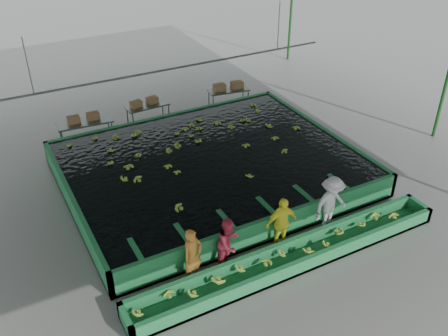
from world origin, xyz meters
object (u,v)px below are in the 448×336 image
packing_table_left (86,132)px  packing_table_mid (148,114)px  worker_b (229,243)px  worker_d (331,204)px  box_stack_mid (144,105)px  worker_a (193,256)px  flotation_tank (211,168)px  worker_c (281,223)px  box_stack_left (84,121)px  packing_table_right (228,98)px  box_stack_right (228,89)px  sorting_trough (292,257)px

packing_table_left → packing_table_mid: size_ratio=1.17×
worker_b → worker_d: 3.56m
worker_d → packing_table_mid: (-2.28, 9.61, -0.52)m
box_stack_mid → worker_a: bearing=-103.2°
flotation_tank → box_stack_mid: box_stack_mid is taller
packing_table_left → box_stack_mid: packing_table_left is taller
flotation_tank → packing_table_left: packing_table_left is taller
worker_c → box_stack_left: 9.71m
packing_table_right → box_stack_right: (0.00, 0.03, 0.43)m
sorting_trough → packing_table_left: size_ratio=4.60×
worker_d → packing_table_left: size_ratio=0.86×
packing_table_left → box_stack_mid: 2.85m
worker_c → box_stack_mid: worker_c is taller
flotation_tank → packing_table_mid: 5.33m
worker_b → worker_d: (3.56, -0.00, 0.12)m
worker_c → packing_table_mid: 9.64m
worker_c → box_stack_left: (-3.35, 9.11, 0.12)m
box_stack_right → worker_c: bearing=-109.9°
flotation_tank → sorting_trough: flotation_tank is taller
worker_d → box_stack_left: worker_d is taller
packing_table_right → box_stack_mid: size_ratio=1.52×
sorting_trough → packing_table_mid: 10.42m
sorting_trough → worker_a: 2.91m
packing_table_mid → flotation_tank: bearing=-86.2°
worker_d → packing_table_left: worker_d is taller
box_stack_left → box_stack_mid: size_ratio=1.01×
sorting_trough → box_stack_left: box_stack_left is taller
worker_c → box_stack_right: (3.42, 9.45, -0.01)m
worker_d → worker_a: bearing=174.7°
worker_b → box_stack_mid: worker_b is taller
packing_table_right → worker_b: bearing=-118.7°
sorting_trough → box_stack_mid: bearing=92.5°
worker_a → packing_table_mid: bearing=59.1°
box_stack_mid → box_stack_right: bearing=-3.2°
worker_b → worker_c: (1.75, 0.00, 0.05)m
packing_table_right → packing_table_left: bearing=-176.8°
flotation_tank → worker_d: size_ratio=5.32×
worker_c → packing_table_left: 9.65m
worker_a → worker_d: 4.66m
packing_table_left → packing_table_mid: packing_table_left is taller
worker_a → flotation_tank: bearing=40.6°
flotation_tank → worker_a: 5.11m
flotation_tank → box_stack_right: bearing=55.5°
packing_table_right → box_stack_right: bearing=82.6°
worker_b → packing_table_right: 10.75m
box_stack_left → worker_d: bearing=-60.5°
packing_table_mid → packing_table_right: packing_table_right is taller
packing_table_mid → box_stack_mid: box_stack_mid is taller
flotation_tank → packing_table_left: (-3.21, 4.75, 0.04)m
worker_d → packing_table_right: 9.57m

